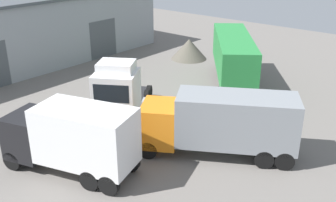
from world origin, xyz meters
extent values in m
plane|color=slate|center=(0.00, 0.00, 0.00)|extent=(60.00, 60.00, 0.00)
cube|color=#93999E|center=(0.00, 17.58, 2.93)|extent=(25.95, 7.16, 5.86)
cube|color=#4C5156|center=(5.71, 14.03, 1.80)|extent=(3.20, 0.08, 3.60)
cube|color=silver|center=(-3.85, 1.99, 2.00)|extent=(3.36, 3.39, 3.00)
cube|color=silver|center=(-3.68, 2.10, 3.78)|extent=(2.53, 2.67, 0.60)
cube|color=black|center=(-4.84, 1.38, 2.60)|extent=(1.17, 1.83, 1.08)
cube|color=#232326|center=(-1.17, 3.65, 0.62)|extent=(4.37, 3.75, 0.24)
cylinder|color=#B2B2B7|center=(-1.15, 2.48, 0.45)|extent=(1.23, 1.05, 0.56)
cylinder|color=black|center=(-3.78, 0.74, 0.50)|extent=(1.01, 0.78, 1.00)
cylinder|color=black|center=(-4.94, 2.61, 0.50)|extent=(1.01, 0.78, 1.00)
cylinder|color=black|center=(-0.12, 3.00, 0.50)|extent=(1.01, 0.78, 1.00)
cylinder|color=black|center=(-1.28, 4.87, 0.50)|extent=(1.01, 0.78, 1.00)
cylinder|color=black|center=(0.65, 3.48, 0.50)|extent=(1.01, 0.78, 1.00)
cylinder|color=black|center=(-0.51, 5.35, 0.50)|extent=(1.01, 0.78, 1.00)
cube|color=#28843D|center=(6.75, 0.28, 2.65)|extent=(9.42, 7.91, 2.59)
cube|color=#232326|center=(6.75, 0.28, 1.23)|extent=(8.97, 7.31, 0.24)
cube|color=#232326|center=(8.47, 2.56, 0.56)|extent=(0.22, 0.22, 1.11)
cube|color=#232326|center=(9.43, 1.28, 0.56)|extent=(0.22, 0.22, 1.11)
cylinder|color=black|center=(3.58, -0.71, 0.54)|extent=(1.04, 0.88, 1.07)
cylinder|color=black|center=(4.89, -2.48, 0.54)|extent=(1.04, 0.88, 1.07)
cylinder|color=black|center=(2.78, -1.31, 0.54)|extent=(1.04, 0.88, 1.07)
cylinder|color=black|center=(4.09, -3.07, 0.54)|extent=(1.04, 0.88, 1.07)
cube|color=black|center=(-9.55, 2.33, 1.60)|extent=(2.86, 2.53, 2.20)
cube|color=black|center=(-9.83, 3.20, 2.00)|extent=(1.95, 0.68, 0.88)
cube|color=silver|center=(-8.56, -0.84, 2.13)|extent=(3.71, 5.24, 2.77)
cylinder|color=black|center=(-10.69, 2.44, 0.50)|extent=(0.59, 1.05, 1.00)
cylinder|color=black|center=(-8.69, 3.07, 0.50)|extent=(0.59, 1.05, 1.00)
cylinder|color=black|center=(-9.33, -1.89, 0.50)|extent=(0.59, 1.05, 1.00)
cylinder|color=black|center=(-7.33, -1.26, 0.50)|extent=(0.59, 1.05, 1.00)
cylinder|color=black|center=(-9.03, -2.85, 0.50)|extent=(0.59, 1.05, 1.00)
cylinder|color=black|center=(-7.03, -2.22, 0.50)|extent=(0.59, 1.05, 1.00)
cube|color=orange|center=(-4.41, -1.93, 1.59)|extent=(3.03, 2.86, 2.20)
cube|color=black|center=(-4.88, -1.14, 1.99)|extent=(1.77, 1.10, 0.88)
cube|color=gray|center=(-2.35, -5.40, 2.09)|extent=(5.22, 6.54, 2.68)
cylinder|color=black|center=(-5.55, -2.08, 0.49)|extent=(0.76, 1.00, 0.99)
cylinder|color=black|center=(-3.74, -1.00, 0.49)|extent=(0.76, 1.00, 0.99)
cylinder|color=black|center=(-2.49, -7.22, 0.49)|extent=(0.76, 1.00, 0.99)
cylinder|color=black|center=(-0.69, -6.15, 0.49)|extent=(0.76, 1.00, 0.99)
cylinder|color=black|center=(-1.98, -8.08, 0.49)|extent=(0.76, 1.00, 0.99)
cylinder|color=black|center=(-0.17, -7.01, 0.49)|extent=(0.76, 1.00, 0.99)
cone|color=#565147|center=(10.57, 7.33, 0.96)|extent=(3.42, 3.42, 1.93)
camera|label=1|loc=(-18.79, -14.44, 10.89)|focal=42.00mm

